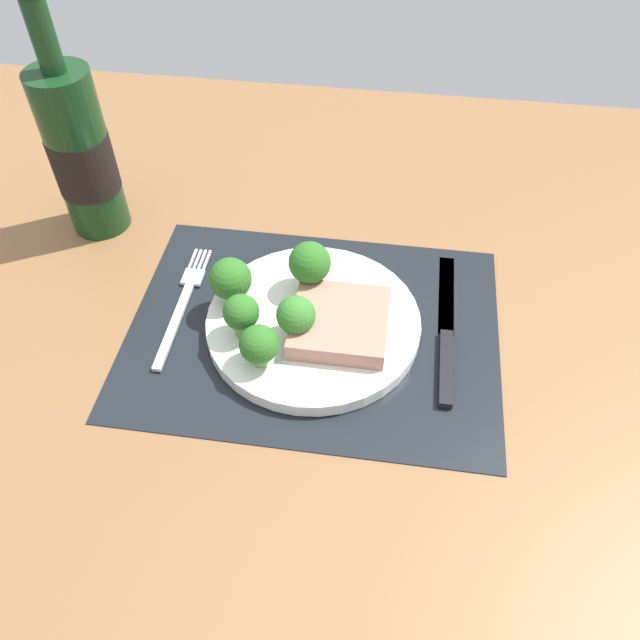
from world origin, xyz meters
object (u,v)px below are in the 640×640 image
at_px(fork, 183,303).
at_px(knife, 446,337).
at_px(steak, 340,322).
at_px(wine_bottle, 80,152).
at_px(plate, 313,323).

distance_m(fork, knife, 0.30).
height_order(steak, knife, steak).
bearing_deg(wine_bottle, fork, -41.85).
bearing_deg(knife, wine_bottle, 165.28).
distance_m(fork, wine_bottle, 0.23).
bearing_deg(plate, fork, 174.79).
xyz_separation_m(plate, steak, (0.03, -0.01, 0.02)).
distance_m(plate, steak, 0.04).
xyz_separation_m(fork, wine_bottle, (-0.15, 0.13, 0.10)).
bearing_deg(knife, steak, -169.23).
xyz_separation_m(steak, knife, (0.12, 0.02, -0.02)).
bearing_deg(plate, knife, 2.05).
relative_size(steak, knife, 0.45).
height_order(fork, knife, knife).
height_order(steak, wine_bottle, wine_bottle).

